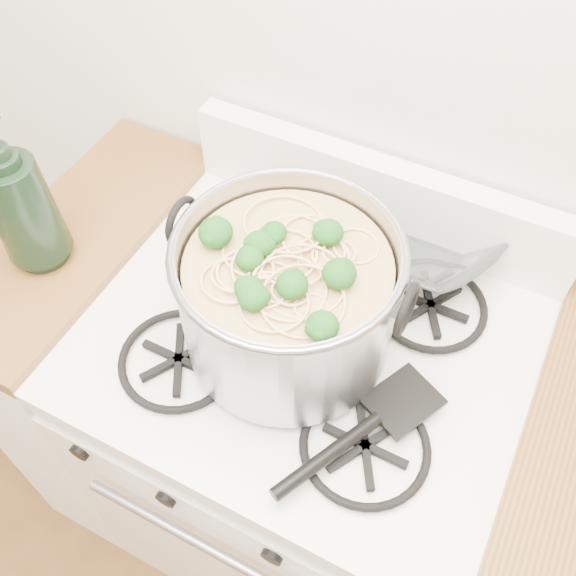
# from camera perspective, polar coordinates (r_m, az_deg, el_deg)

# --- Properties ---
(gas_range) EXTENTS (0.76, 0.66, 0.92)m
(gas_range) POSITION_cam_1_polar(r_m,az_deg,el_deg) (1.53, 1.29, -13.90)
(gas_range) COLOR white
(gas_range) RESTS_ON ground
(counter_left) EXTENTS (0.25, 0.65, 0.92)m
(counter_left) POSITION_cam_1_polar(r_m,az_deg,el_deg) (1.67, -14.42, -5.79)
(counter_left) COLOR silver
(counter_left) RESTS_ON ground
(stock_pot) EXTENTS (0.38, 0.35, 0.24)m
(stock_pot) POSITION_cam_1_polar(r_m,az_deg,el_deg) (1.00, -0.00, -0.84)
(stock_pot) COLOR #96979F
(stock_pot) RESTS_ON gas_range
(spatula) EXTENTS (0.40, 0.41, 0.02)m
(spatula) POSITION_cam_1_polar(r_m,az_deg,el_deg) (1.04, 10.24, -9.68)
(spatula) COLOR black
(spatula) RESTS_ON gas_range
(glass_bowl) EXTENTS (0.15, 0.15, 0.03)m
(glass_bowl) POSITION_cam_1_polar(r_m,az_deg,el_deg) (1.24, 11.79, 4.37)
(glass_bowl) COLOR white
(glass_bowl) RESTS_ON gas_range
(bottle) EXTENTS (0.12, 0.13, 0.31)m
(bottle) POSITION_cam_1_polar(r_m,az_deg,el_deg) (1.19, -22.90, 7.55)
(bottle) COLOR black
(bottle) RESTS_ON counter_left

